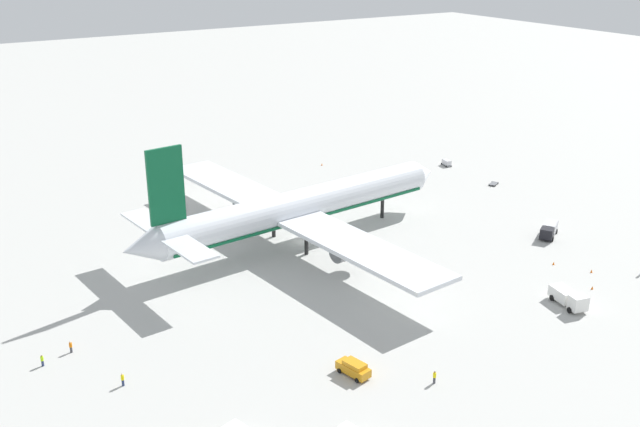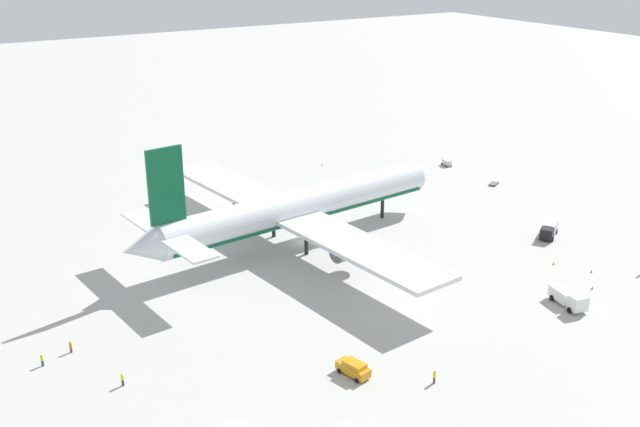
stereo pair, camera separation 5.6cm
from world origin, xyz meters
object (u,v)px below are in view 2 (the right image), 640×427
Objects in this scene: baggage_cart_1 at (494,184)px; ground_worker_2 at (42,360)px; service_truck_3 at (549,229)px; traffic_cone_2 at (554,263)px; ground_worker_4 at (434,377)px; baggage_cart_0 at (447,163)px; ground_worker_0 at (123,379)px; traffic_cone_3 at (592,288)px; service_van at (353,368)px; traffic_cone_0 at (592,271)px; traffic_cone_1 at (322,164)px; airliner at (296,208)px; service_truck_0 at (569,297)px; ground_worker_1 at (71,347)px.

baggage_cart_1 is 104.81m from ground_worker_2.
service_truck_3 reaches higher than traffic_cone_2.
ground_worker_2 is 50.31m from ground_worker_4.
ground_worker_0 is (-95.47, -49.66, 0.11)m from baggage_cart_0.
baggage_cart_0 is at bearing 67.18° from traffic_cone_2.
traffic_cone_3 is at bearing -101.69° from traffic_cone_2.
service_van is 2.85× the size of ground_worker_4.
ground_worker_0 reaches higher than traffic_cone_0.
traffic_cone_1 and traffic_cone_3 have the same top height.
traffic_cone_3 is (-24.31, -62.64, -0.50)m from baggage_cart_0.
airliner is 51.77m from ground_worker_2.
ground_worker_2 is at bearing 170.66° from traffic_cone_2.
service_truck_0 is at bearing -123.21° from baggage_cart_1.
service_truck_3 is 45.83m from baggage_cart_0.
service_van is at bearing -40.10° from ground_worker_1.
airliner is 10.63× the size of service_truck_0.
traffic_cone_3 is (74.59, -24.27, -0.57)m from ground_worker_1.
airliner is 43.97× the size of ground_worker_1.
ground_worker_1 is at bearing 161.97° from traffic_cone_3.
baggage_cart_1 is at bearing -52.83° from traffic_cone_1.
ground_worker_4 is 3.14× the size of traffic_cone_1.
baggage_cart_0 reaches higher than traffic_cone_3.
airliner is at bearing 20.30° from ground_worker_1.
traffic_cone_3 is at bearing -53.25° from airliner.
traffic_cone_0 reaches higher than baggage_cart_1.
ground_worker_2 is at bearing 163.79° from traffic_cone_3.
baggage_cart_0 is (31.95, 64.35, -0.59)m from service_truck_0.
ground_worker_1 is 3.04× the size of traffic_cone_2.
ground_worker_1 is at bearing 106.87° from ground_worker_0.
service_truck_0 is 13.90m from traffic_cone_0.
service_truck_0 is at bearing -132.15° from service_truck_3.
ground_worker_1 is (-3.42, 11.29, -0.04)m from ground_worker_0.
traffic_cone_3 is at bearing -120.16° from service_truck_3.
service_truck_3 is 85.70m from ground_worker_1.
service_truck_0 is at bearing 9.79° from ground_worker_4.
traffic_cone_0 and traffic_cone_3 have the same top height.
service_truck_3 is 12.13× the size of traffic_cone_1.
airliner reaches higher than baggage_cart_1.
ground_worker_4 reaches higher than traffic_cone_1.
service_truck_0 is at bearing -116.40° from baggage_cart_0.
service_truck_0 reaches higher than traffic_cone_3.
service_truck_0 is at bearing -19.09° from ground_worker_2.
traffic_cone_1 is (-25.40, 15.98, -0.50)m from baggage_cart_0.
traffic_cone_0 is at bearing -114.06° from baggage_cart_1.
airliner is at bearing -158.07° from baggage_cart_0.
traffic_cone_0 is at bearing -61.70° from traffic_cone_2.
ground_worker_4 is (-48.99, -25.77, -0.48)m from service_truck_3.
ground_worker_1 is (-29.00, 24.42, -0.19)m from service_van.
airliner is at bearing 134.02° from traffic_cone_0.
service_van reaches higher than ground_worker_0.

